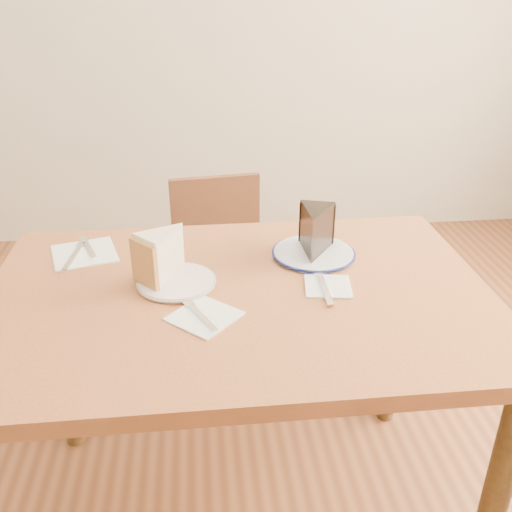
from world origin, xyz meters
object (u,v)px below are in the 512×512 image
(chair_far, at_px, (223,277))
(plate_navy, at_px, (313,253))
(table, at_px, (240,326))
(plate_cream, at_px, (177,282))
(chocolate_cake, at_px, (314,234))
(carrot_cake, at_px, (165,255))

(chair_far, xyz_separation_m, plate_navy, (0.22, -0.48, 0.32))
(table, distance_m, plate_navy, 0.29)
(plate_cream, distance_m, plate_navy, 0.38)
(table, relative_size, chocolate_cake, 9.16)
(chocolate_cake, bearing_deg, plate_navy, -85.66)
(plate_cream, xyz_separation_m, chocolate_cake, (0.36, 0.11, 0.06))
(table, relative_size, plate_cream, 6.55)
(chair_far, bearing_deg, plate_navy, 108.45)
(chair_far, bearing_deg, chocolate_cake, 107.86)
(chocolate_cake, bearing_deg, table, 53.91)
(table, bearing_deg, chair_far, 91.13)
(carrot_cake, bearing_deg, plate_navy, 61.76)
(table, height_order, chair_far, chair_far)
(chair_far, relative_size, carrot_cake, 6.55)
(carrot_cake, bearing_deg, table, 24.62)
(chair_far, relative_size, plate_cream, 4.23)
(plate_cream, height_order, chocolate_cake, chocolate_cake)
(chair_far, xyz_separation_m, chocolate_cake, (0.22, -0.49, 0.39))
(plate_cream, xyz_separation_m, plate_navy, (0.36, 0.12, 0.00))
(table, relative_size, plate_navy, 5.67)
(plate_navy, xyz_separation_m, chocolate_cake, (-0.00, -0.01, 0.06))
(plate_cream, height_order, carrot_cake, carrot_cake)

